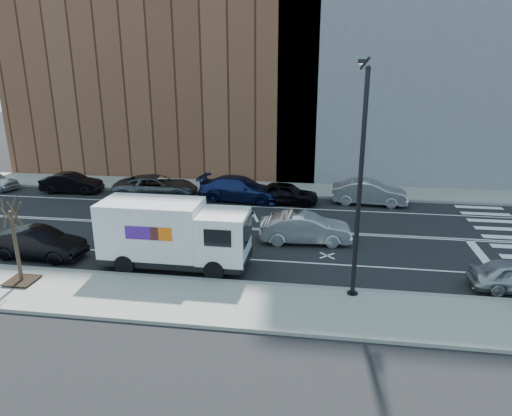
# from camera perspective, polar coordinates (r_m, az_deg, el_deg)

# --- Properties ---
(ground) EXTENTS (120.00, 120.00, 0.00)m
(ground) POSITION_cam_1_polar(r_m,az_deg,el_deg) (26.68, -4.12, -2.44)
(ground) COLOR black
(ground) RESTS_ON ground
(sidewalk_near) EXTENTS (44.00, 3.60, 0.15)m
(sidewalk_near) POSITION_cam_1_polar(r_m,az_deg,el_deg) (18.89, -9.93, -11.22)
(sidewalk_near) COLOR gray
(sidewalk_near) RESTS_ON ground
(sidewalk_far) EXTENTS (44.00, 3.60, 0.15)m
(sidewalk_far) POSITION_cam_1_polar(r_m,az_deg,el_deg) (34.91, -1.04, 2.54)
(sidewalk_far) COLOR gray
(sidewalk_far) RESTS_ON ground
(curb_near) EXTENTS (44.00, 0.25, 0.17)m
(curb_near) POSITION_cam_1_polar(r_m,az_deg,el_deg) (20.41, -8.37, -8.83)
(curb_near) COLOR gray
(curb_near) RESTS_ON ground
(curb_far) EXTENTS (44.00, 0.25, 0.17)m
(curb_far) POSITION_cam_1_polar(r_m,az_deg,el_deg) (33.19, -1.55, 1.76)
(curb_far) COLOR gray
(curb_far) RESTS_ON ground
(road_markings) EXTENTS (40.00, 8.60, 0.01)m
(road_markings) POSITION_cam_1_polar(r_m,az_deg,el_deg) (26.67, -4.12, -2.43)
(road_markings) COLOR white
(road_markings) RESTS_ON ground
(bldg_brick) EXTENTS (26.00, 10.00, 22.00)m
(bldg_brick) POSITION_cam_1_polar(r_m,az_deg,el_deg) (42.34, -10.94, 19.79)
(bldg_brick) COLOR brown
(bldg_brick) RESTS_ON ground
(bldg_concrete) EXTENTS (20.00, 10.00, 26.00)m
(bldg_concrete) POSITION_cam_1_polar(r_m,az_deg,el_deg) (40.78, 18.89, 22.14)
(bldg_concrete) COLOR slate
(bldg_concrete) RESTS_ON ground
(streetlight) EXTENTS (0.44, 4.02, 9.34)m
(streetlight) POSITION_cam_1_polar(r_m,az_deg,el_deg) (18.06, 12.84, 4.29)
(streetlight) COLOR black
(streetlight) RESTS_ON ground
(street_tree) EXTENTS (1.20, 1.20, 3.75)m
(street_tree) POSITION_cam_1_polar(r_m,az_deg,el_deg) (21.76, -27.67, -5.11)
(street_tree) COLOR black
(street_tree) RESTS_ON ground
(fedex_van) EXTENTS (6.92, 2.51, 3.15)m
(fedex_van) POSITION_cam_1_polar(r_m,az_deg,el_deg) (21.33, -10.31, -3.15)
(fedex_van) COLOR black
(fedex_van) RESTS_ON ground
(far_parked_b) EXTENTS (4.47, 1.76, 1.45)m
(far_parked_b) POSITION_cam_1_polar(r_m,az_deg,el_deg) (36.34, -22.05, 2.90)
(far_parked_b) COLOR black
(far_parked_b) RESTS_ON ground
(far_parked_c) EXTENTS (6.17, 3.48, 1.63)m
(far_parked_c) POSITION_cam_1_polar(r_m,az_deg,el_deg) (33.05, -12.37, 2.60)
(far_parked_c) COLOR #44464B
(far_parked_c) RESTS_ON ground
(far_parked_d) EXTENTS (6.01, 3.02, 1.68)m
(far_parked_d) POSITION_cam_1_polar(r_m,az_deg,el_deg) (31.69, -1.98, 2.41)
(far_parked_d) COLOR navy
(far_parked_d) RESTS_ON ground
(far_parked_e) EXTENTS (4.46, 2.01, 1.49)m
(far_parked_e) POSITION_cam_1_polar(r_m,az_deg,el_deg) (31.02, 3.74, 1.87)
(far_parked_e) COLOR black
(far_parked_e) RESTS_ON ground
(far_parked_f) EXTENTS (5.09, 2.06, 1.64)m
(far_parked_f) POSITION_cam_1_polar(r_m,az_deg,el_deg) (31.77, 13.98, 1.90)
(far_parked_f) COLOR #AAA9AE
(far_parked_f) RESTS_ON ground
(driving_sedan) EXTENTS (4.91, 2.03, 1.58)m
(driving_sedan) POSITION_cam_1_polar(r_m,az_deg,el_deg) (24.32, 6.19, -2.52)
(driving_sedan) COLOR silver
(driving_sedan) RESTS_ON ground
(near_parked_rear_a) EXTENTS (4.60, 1.79, 1.49)m
(near_parked_rear_a) POSITION_cam_1_polar(r_m,az_deg,el_deg) (24.69, -25.55, -4.01)
(near_parked_rear_a) COLOR black
(near_parked_rear_a) RESTS_ON ground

